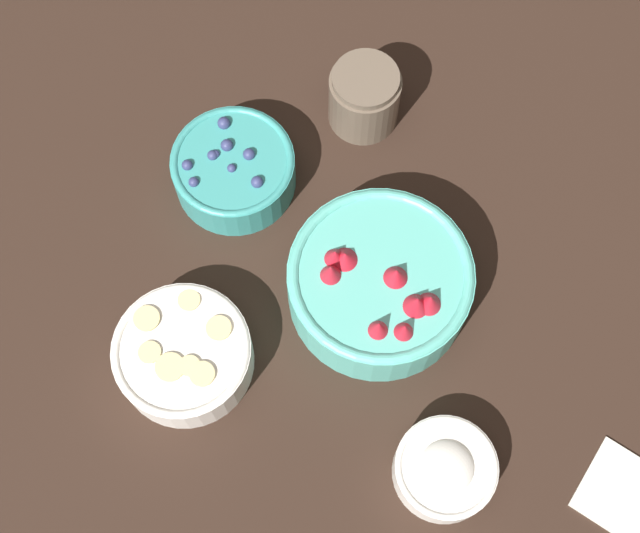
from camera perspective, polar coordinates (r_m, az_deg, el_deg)
The scene contains 7 objects.
ground_plane at distance 1.05m, azimuth 1.09°, elevation -4.68°, with size 4.00×4.00×0.00m, color black.
bowl_strawberries at distance 1.02m, azimuth 3.84°, elevation -1.03°, with size 0.21×0.21×0.10m.
bowl_blueberries at distance 1.10m, azimuth -5.55°, elevation 6.25°, with size 0.15×0.15×0.07m.
bowl_bananas at distance 1.02m, azimuth -8.73°, elevation -5.57°, with size 0.16×0.16×0.06m.
bowl_cream at distance 1.00m, azimuth 8.01°, elevation -12.70°, with size 0.11×0.11×0.05m.
jar_chocolate at distance 1.13m, azimuth 2.85°, elevation 10.70°, with size 0.09×0.09×0.09m.
napkin at distance 1.07m, azimuth 19.82°, elevation -14.08°, with size 0.16×0.14×0.01m.
Camera 1 is at (0.25, -0.16, 1.00)m, focal length 50.00 mm.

